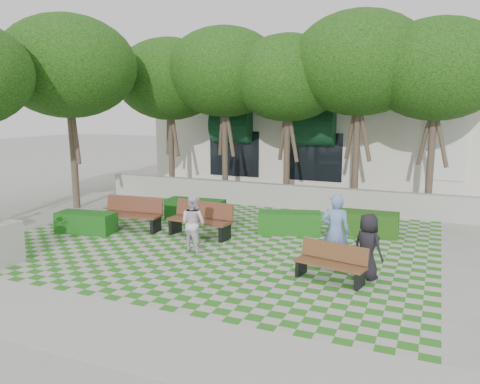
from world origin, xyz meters
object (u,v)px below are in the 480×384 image
at_px(bench_east, 331,263).
at_px(person_dark, 368,247).
at_px(bench_west, 132,214).
at_px(hedge_midright, 289,223).
at_px(hedge_west, 86,222).
at_px(person_white, 193,223).
at_px(hedge_east, 364,223).
at_px(bench_mid, 201,220).
at_px(hedge_midleft, 195,210).
at_px(person_blue, 336,232).

relative_size(bench_east, person_dark, 1.10).
height_order(bench_west, hedge_midright, bench_west).
distance_m(hedge_west, person_white, 4.01).
relative_size(bench_east, hedge_east, 0.82).
height_order(bench_mid, hedge_midleft, bench_mid).
xyz_separation_m(hedge_midright, hedge_west, (-5.82, -2.38, -0.01)).
distance_m(bench_mid, hedge_east, 4.97).
bearing_deg(bench_mid, person_dark, -13.09).
bearing_deg(bench_east, person_blue, 108.00).
bearing_deg(hedge_midleft, bench_east, -35.47).
distance_m(hedge_midright, hedge_west, 6.29).
bearing_deg(bench_east, hedge_east, 100.83).
relative_size(hedge_west, person_blue, 0.99).
xyz_separation_m(bench_west, hedge_west, (-1.10, -0.85, -0.18)).
bearing_deg(hedge_west, hedge_midright, 22.28).
relative_size(bench_east, bench_west, 0.82).
height_order(person_blue, person_dark, person_blue).
height_order(hedge_midleft, person_blue, person_blue).
bearing_deg(person_dark, person_white, 25.56).
height_order(hedge_midright, hedge_west, hedge_midright).
height_order(bench_east, hedge_midleft, bench_east).
distance_m(bench_east, person_dark, 0.91).
bearing_deg(person_blue, hedge_midleft, -34.17).
xyz_separation_m(person_blue, person_dark, (0.81, -0.39, -0.16)).
relative_size(bench_mid, hedge_midleft, 1.02).
relative_size(hedge_midright, person_white, 1.24).
height_order(bench_west, person_white, person_white).
distance_m(bench_east, person_blue, 0.97).
bearing_deg(hedge_midleft, bench_west, -120.91).
height_order(hedge_midleft, person_white, person_white).
bearing_deg(hedge_west, hedge_east, 21.44).
distance_m(bench_west, hedge_midleft, 2.33).
height_order(bench_west, person_blue, person_blue).
distance_m(hedge_midright, person_dark, 4.17).
bearing_deg(bench_west, person_white, -27.81).
bearing_deg(hedge_midleft, hedge_midright, -7.49).
xyz_separation_m(bench_east, person_white, (-3.89, 0.77, 0.37)).
xyz_separation_m(bench_west, person_blue, (6.68, -1.16, 0.42)).
bearing_deg(person_dark, hedge_east, -50.88).
relative_size(hedge_east, person_blue, 1.09).
bearing_deg(person_white, bench_east, -178.76).
bearing_deg(hedge_midleft, bench_mid, -57.39).
distance_m(bench_west, person_blue, 6.80).
height_order(bench_east, hedge_west, bench_east).
height_order(hedge_midright, person_blue, person_blue).
bearing_deg(hedge_midleft, person_blue, -29.90).
height_order(hedge_midleft, hedge_west, hedge_midleft).
distance_m(hedge_midleft, person_white, 3.64).
relative_size(person_blue, person_dark, 1.22).
height_order(person_dark, person_white, person_white).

